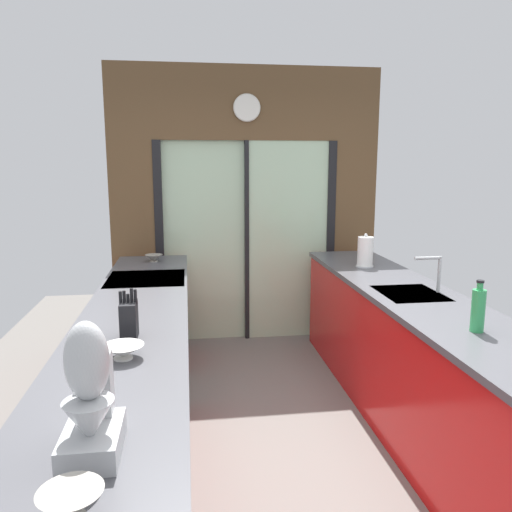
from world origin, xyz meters
The scene contains 13 objects.
ground_plane centered at (0.00, 0.60, -0.01)m, with size 5.04×7.60×0.02m, color slate.
back_wall_unit centered at (0.00, 2.40, 1.52)m, with size 2.64×0.12×2.70m.
left_counter_run centered at (-0.91, 0.13, 0.47)m, with size 0.62×3.80×0.92m.
right_counter_run centered at (0.91, 0.30, 0.46)m, with size 0.62×3.80×0.92m.
sink_faucet centered at (1.06, 0.55, 1.09)m, with size 0.19×0.02×0.25m.
oven_range centered at (-0.91, 1.25, 0.46)m, with size 0.60×0.60×0.92m.
mixing_bowl_near centered at (-0.89, -1.42, 0.96)m, with size 0.16×0.16×0.08m.
mixing_bowl_mid centered at (-0.89, -0.37, 0.96)m, with size 0.19×0.19×0.06m.
mixing_bowl_far centered at (-0.89, 1.90, 0.96)m, with size 0.16×0.16×0.06m.
knife_block centered at (-0.89, -0.10, 1.02)m, with size 0.09×0.14×0.26m.
stand_mixer centered at (-0.89, -1.13, 1.08)m, with size 0.17×0.27×0.42m.
soap_bottle_far centered at (0.89, -0.24, 1.04)m, with size 0.07×0.07×0.27m.
paper_towel_roll centered at (0.89, 1.43, 1.05)m, with size 0.15×0.15×0.28m.
Camera 1 is at (-0.59, -2.57, 1.78)m, focal length 35.35 mm.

